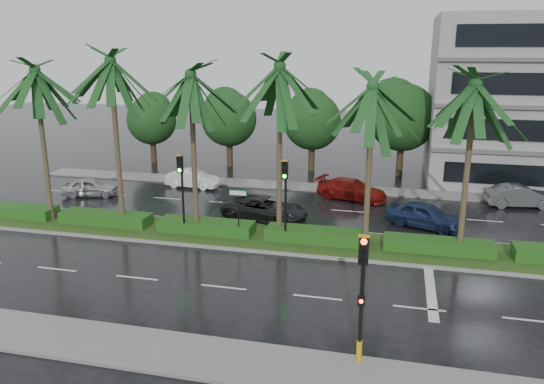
% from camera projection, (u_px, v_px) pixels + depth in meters
% --- Properties ---
extents(ground, '(120.00, 120.00, 0.00)m').
position_uv_depth(ground, '(255.00, 246.00, 27.04)').
color(ground, black).
rests_on(ground, ground).
extents(near_sidewalk, '(40.00, 2.40, 0.12)m').
position_uv_depth(near_sidewalk, '(173.00, 353.00, 17.46)').
color(near_sidewalk, slate).
rests_on(near_sidewalk, ground).
extents(far_sidewalk, '(40.00, 2.00, 0.12)m').
position_uv_depth(far_sidewalk, '(299.00, 186.00, 38.27)').
color(far_sidewalk, slate).
rests_on(far_sidewalk, ground).
extents(median, '(36.00, 4.00, 0.15)m').
position_uv_depth(median, '(260.00, 237.00, 27.96)').
color(median, gray).
rests_on(median, ground).
extents(hedge, '(35.20, 1.40, 0.60)m').
position_uv_depth(hedge, '(260.00, 231.00, 27.86)').
color(hedge, '#204413').
rests_on(hedge, median).
extents(lane_markings, '(34.00, 13.06, 0.01)m').
position_uv_depth(lane_markings, '(312.00, 254.00, 25.95)').
color(lane_markings, silver).
rests_on(lane_markings, ground).
extents(palm_row, '(26.30, 4.20, 9.79)m').
position_uv_depth(palm_row, '(234.00, 87.00, 26.18)').
color(palm_row, '#4A3C2A').
rests_on(palm_row, median).
extents(signal_near, '(0.34, 0.45, 4.36)m').
position_uv_depth(signal_near, '(362.00, 294.00, 16.22)').
color(signal_near, black).
rests_on(signal_near, near_sidewalk).
extents(signal_median_left, '(0.34, 0.42, 4.36)m').
position_uv_depth(signal_median_left, '(181.00, 183.00, 27.43)').
color(signal_median_left, black).
rests_on(signal_median_left, median).
extents(signal_median_right, '(0.34, 0.42, 4.36)m').
position_uv_depth(signal_median_right, '(285.00, 189.00, 26.18)').
color(signal_median_right, black).
rests_on(signal_median_right, median).
extents(street_sign, '(0.95, 0.09, 2.60)m').
position_uv_depth(street_sign, '(238.00, 202.00, 27.15)').
color(street_sign, black).
rests_on(street_sign, median).
extents(bg_trees, '(32.29, 5.22, 7.54)m').
position_uv_depth(bg_trees, '(323.00, 118.00, 42.18)').
color(bg_trees, '#352918').
rests_on(bg_trees, ground).
extents(car_silver, '(2.45, 3.93, 1.25)m').
position_uv_depth(car_silver, '(90.00, 187.00, 35.85)').
color(car_silver, '#AFB3B7').
rests_on(car_silver, ground).
extents(car_white, '(1.61, 3.97, 1.28)m').
position_uv_depth(car_white, '(192.00, 179.00, 38.03)').
color(car_white, white).
rests_on(car_white, ground).
extents(car_darkgrey, '(3.38, 5.45, 1.41)m').
position_uv_depth(car_darkgrey, '(265.00, 209.00, 30.77)').
color(car_darkgrey, black).
rests_on(car_darkgrey, ground).
extents(car_red, '(3.15, 5.03, 1.36)m').
position_uv_depth(car_red, '(352.00, 189.00, 35.06)').
color(car_red, maroon).
rests_on(car_red, ground).
extents(car_blue, '(3.22, 4.55, 1.44)m').
position_uv_depth(car_blue, '(425.00, 215.00, 29.57)').
color(car_blue, navy).
rests_on(car_blue, ground).
extents(car_grey, '(2.07, 4.41, 1.40)m').
position_uv_depth(car_grey, '(520.00, 196.00, 33.42)').
color(car_grey, '#4E5052').
rests_on(car_grey, ground).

